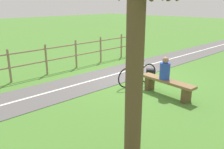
{
  "coord_description": "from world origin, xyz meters",
  "views": [
    {
      "loc": [
        -5.35,
        6.82,
        2.83
      ],
      "look_at": [
        -1.15,
        2.46,
        0.97
      ],
      "focal_mm": 37.51,
      "sensor_mm": 36.0,
      "label": 1
    }
  ],
  "objects": [
    {
      "name": "path_centre_line",
      "position": [
        1.17,
        4.0,
        0.02
      ],
      "size": [
        1.96,
        31.95,
        0.0
      ],
      "primitive_type": "cube",
      "rotation": [
        0.0,
        0.0,
        -0.06
      ],
      "color": "silver",
      "rests_on": "paved_path"
    },
    {
      "name": "tree_near_bench",
      "position": [
        -3.03,
        3.8,
        1.83
      ],
      "size": [
        1.42,
        1.55,
        3.81
      ],
      "color": "brown",
      "rests_on": "ground_plane"
    },
    {
      "name": "ground_plane",
      "position": [
        0.0,
        0.0,
        0.0
      ],
      "size": [
        80.0,
        80.0,
        0.0
      ],
      "primitive_type": "plane",
      "color": "#477A2D"
    },
    {
      "name": "person_seated",
      "position": [
        -1.66,
        0.6,
        0.83
      ],
      "size": [
        0.35,
        0.35,
        0.72
      ],
      "rotation": [
        0.0,
        0.0,
        -0.1
      ],
      "color": "#2847B7",
      "rests_on": "bench"
    },
    {
      "name": "bicycle",
      "position": [
        -0.52,
        0.49,
        0.38
      ],
      "size": [
        0.43,
        1.65,
        0.9
      ],
      "rotation": [
        0.0,
        0.0,
        1.34
      ],
      "color": "black",
      "rests_on": "ground_plane"
    },
    {
      "name": "fence_roadside",
      "position": [
        3.03,
        2.75,
        0.72
      ],
      "size": [
        0.38,
        13.52,
        1.24
      ],
      "rotation": [
        0.0,
        0.0,
        1.55
      ],
      "color": "#847051",
      "rests_on": "ground_plane"
    },
    {
      "name": "backpack",
      "position": [
        -0.52,
        -0.26,
        0.22
      ],
      "size": [
        0.38,
        0.37,
        0.44
      ],
      "rotation": [
        0.0,
        0.0,
        3.77
      ],
      "color": "black",
      "rests_on": "ground_plane"
    },
    {
      "name": "paved_path",
      "position": [
        1.17,
        4.0,
        0.01
      ],
      "size": [
        4.02,
        36.05,
        0.02
      ],
      "primitive_type": "cube",
      "rotation": [
        0.0,
        0.0,
        -0.06
      ],
      "color": "#565454",
      "rests_on": "ground_plane"
    },
    {
      "name": "bench",
      "position": [
        -1.78,
        0.61,
        0.36
      ],
      "size": [
        1.9,
        0.54,
        0.52
      ],
      "rotation": [
        0.0,
        0.0,
        -0.1
      ],
      "color": "brown",
      "rests_on": "ground_plane"
    }
  ]
}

